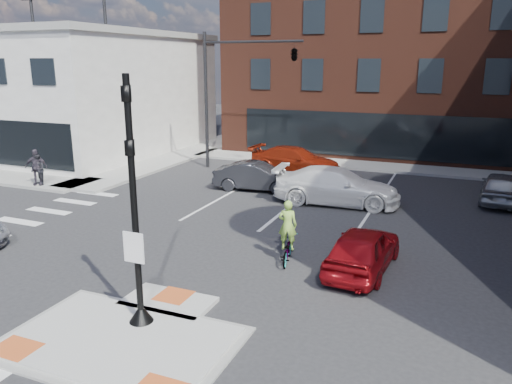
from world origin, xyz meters
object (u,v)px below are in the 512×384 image
at_px(white_pickup, 337,186).
at_px(cyclist, 287,242).
at_px(red_sedan, 363,249).
at_px(bg_car_silver, 501,187).
at_px(pedestrian_a, 38,170).
at_px(bg_car_red, 295,160).
at_px(bg_car_dark, 257,176).
at_px(pedestrian_b, 36,167).

bearing_deg(white_pickup, cyclist, 176.47).
relative_size(red_sedan, bg_car_silver, 0.99).
bearing_deg(pedestrian_a, cyclist, 12.77).
height_order(white_pickup, bg_car_red, white_pickup).
distance_m(red_sedan, white_pickup, 7.57).
relative_size(bg_car_dark, pedestrian_b, 2.31).
xyz_separation_m(bg_car_silver, pedestrian_a, (-21.83, -6.12, 0.23)).
bearing_deg(cyclist, bg_car_red, -84.07).
bearing_deg(cyclist, pedestrian_a, -27.46).
bearing_deg(pedestrian_a, bg_car_silver, 44.69).
bearing_deg(bg_car_red, cyclist, -160.63).
xyz_separation_m(bg_car_dark, bg_car_silver, (11.27, 2.22, 0.01)).
bearing_deg(pedestrian_a, white_pickup, 40.43).
distance_m(red_sedan, cyclist, 2.41).
relative_size(cyclist, pedestrian_b, 1.12).
xyz_separation_m(red_sedan, bg_car_red, (-6.31, 12.45, 0.06)).
height_order(bg_car_red, cyclist, cyclist).
bearing_deg(bg_car_silver, bg_car_dark, 15.52).
relative_size(white_pickup, cyclist, 2.72).
bearing_deg(bg_car_silver, bg_car_red, -7.31).
distance_m(bg_car_silver, bg_car_red, 10.92).
bearing_deg(cyclist, white_pickup, -99.76).
relative_size(bg_car_silver, cyclist, 2.02).
relative_size(bg_car_dark, bg_car_silver, 1.02).
distance_m(bg_car_red, pedestrian_b, 13.99).
relative_size(red_sedan, white_pickup, 0.73).
distance_m(bg_car_dark, pedestrian_a, 11.26).
xyz_separation_m(white_pickup, pedestrian_b, (-14.97, -3.00, 0.26)).
xyz_separation_m(bg_car_red, pedestrian_b, (-11.24, -8.33, 0.31)).
relative_size(bg_car_silver, bg_car_red, 0.80).
distance_m(white_pickup, cyclist, 7.39).
relative_size(cyclist, pedestrian_a, 1.30).
bearing_deg(pedestrian_a, bg_car_red, 65.84).
height_order(red_sedan, bg_car_red, bg_car_red).
bearing_deg(bg_car_red, red_sedan, -150.88).
bearing_deg(white_pickup, bg_car_red, 30.02).
distance_m(bg_car_dark, pedestrian_b, 11.36).
distance_m(white_pickup, bg_car_dark, 4.41).
xyz_separation_m(bg_car_dark, pedestrian_a, (-10.56, -3.90, 0.24)).
relative_size(bg_car_silver, pedestrian_b, 2.26).
distance_m(red_sedan, bg_car_dark, 10.57).
xyz_separation_m(red_sedan, white_pickup, (-2.58, 7.12, 0.11)).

